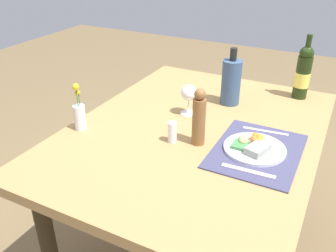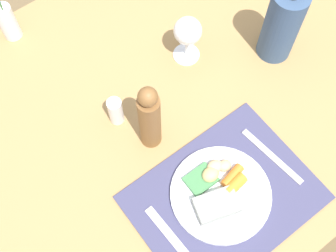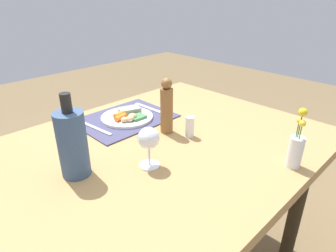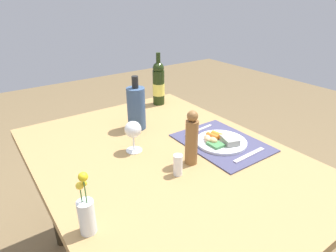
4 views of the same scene
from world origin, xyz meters
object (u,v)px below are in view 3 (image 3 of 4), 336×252
at_px(dinner_plate, 128,116).
at_px(pepper_mill, 167,107).
at_px(knife, 97,129).
at_px(cooler_bottle, 72,143).
at_px(flower_vase, 296,148).
at_px(fork, 149,108).
at_px(salt_shaker, 190,127).
at_px(dining_table, 158,164).
at_px(wine_glass, 149,140).

bearing_deg(dinner_plate, pepper_mill, 101.14).
bearing_deg(knife, cooler_bottle, 40.43).
distance_m(cooler_bottle, flower_vase, 0.73).
xyz_separation_m(dinner_plate, fork, (-0.15, -0.02, -0.01)).
xyz_separation_m(salt_shaker, flower_vase, (-0.08, 0.40, 0.03)).
height_order(fork, pepper_mill, pepper_mill).
distance_m(dining_table, flower_vase, 0.51).
xyz_separation_m(dining_table, pepper_mill, (-0.11, -0.06, 0.20)).
height_order(cooler_bottle, salt_shaker, cooler_bottle).
relative_size(dinner_plate, knife, 1.27).
bearing_deg(salt_shaker, fork, -102.18).
xyz_separation_m(fork, pepper_mill, (0.11, 0.24, 0.10)).
xyz_separation_m(dinner_plate, flower_vase, (-0.16, 0.70, 0.05)).
bearing_deg(knife, dining_table, 103.15).
xyz_separation_m(salt_shaker, pepper_mill, (0.04, -0.10, 0.07)).
relative_size(fork, salt_shaker, 2.20).
bearing_deg(fork, flower_vase, 88.55).
relative_size(cooler_bottle, wine_glass, 1.94).
xyz_separation_m(dining_table, wine_glass, (0.12, 0.09, 0.19)).
xyz_separation_m(knife, pepper_mill, (-0.20, 0.22, 0.10)).
distance_m(fork, knife, 0.31).
relative_size(dinner_plate, salt_shaker, 2.75).
bearing_deg(wine_glass, flower_vase, 134.83).
bearing_deg(knife, wine_glass, 80.79).
xyz_separation_m(cooler_bottle, pepper_mill, (-0.43, -0.01, -0.00)).
relative_size(fork, pepper_mill, 0.81).
relative_size(cooler_bottle, flower_vase, 1.32).
height_order(knife, pepper_mill, pepper_mill).
relative_size(dining_table, cooler_bottle, 4.85).
height_order(dinner_plate, salt_shaker, salt_shaker).
xyz_separation_m(fork, wine_glass, (0.33, 0.38, 0.09)).
bearing_deg(pepper_mill, wine_glass, 32.73).
distance_m(dining_table, knife, 0.31).
relative_size(knife, wine_glass, 1.30).
bearing_deg(dining_table, salt_shaker, 165.01).
xyz_separation_m(knife, salt_shaker, (-0.24, 0.32, 0.03)).
bearing_deg(pepper_mill, knife, -47.03).
bearing_deg(fork, dining_table, 51.25).
distance_m(flower_vase, wine_glass, 0.49).
xyz_separation_m(dinner_plate, knife, (0.16, -0.01, -0.01)).
bearing_deg(wine_glass, knife, -93.13).
bearing_deg(flower_vase, dinner_plate, -77.02).
xyz_separation_m(fork, knife, (0.31, 0.02, 0.00)).
xyz_separation_m(dinner_plate, pepper_mill, (-0.04, 0.21, 0.09)).
bearing_deg(knife, salt_shaker, 121.34).
height_order(dining_table, salt_shaker, salt_shaker).
bearing_deg(cooler_bottle, knife, -133.49).
height_order(salt_shaker, wine_glass, wine_glass).
relative_size(dining_table, pepper_mill, 5.76).
bearing_deg(pepper_mill, cooler_bottle, 1.79).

